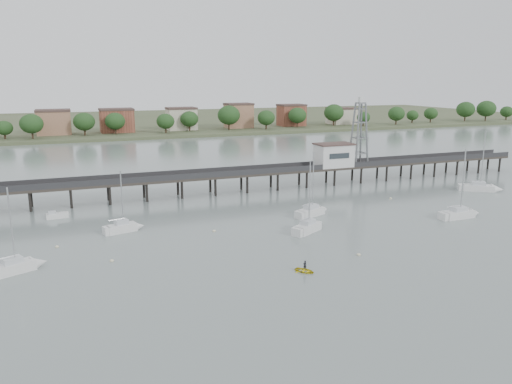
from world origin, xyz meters
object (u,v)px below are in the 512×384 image
(lattice_tower, at_px, (359,134))
(sailboat_c, at_px, (315,211))
(sailboat_b, at_px, (126,227))
(yellow_dinghy, at_px, (305,272))
(sailboat_e, at_px, (484,188))
(white_tender, at_px, (57,216))
(pier, at_px, (229,175))
(sailboat_d, at_px, (463,214))
(sailboat_f, at_px, (311,227))
(sailboat_a, at_px, (21,266))

(lattice_tower, xyz_separation_m, sailboat_c, (-22.78, -22.24, -10.45))
(sailboat_b, xyz_separation_m, yellow_dinghy, (18.61, -25.32, -0.66))
(sailboat_b, distance_m, sailboat_e, 75.08)
(sailboat_c, bearing_deg, white_tender, 139.65)
(pier, xyz_separation_m, sailboat_b, (-23.55, -20.33, -3.13))
(sailboat_e, bearing_deg, sailboat_c, -141.65)
(white_tender, bearing_deg, sailboat_c, -23.28)
(sailboat_d, bearing_deg, lattice_tower, 90.02)
(sailboat_c, xyz_separation_m, sailboat_b, (-32.28, 1.90, 0.01))
(lattice_tower, relative_size, sailboat_c, 1.31)
(sailboat_c, height_order, sailboat_d, sailboat_d)
(sailboat_c, relative_size, sailboat_e, 0.87)
(sailboat_f, bearing_deg, lattice_tower, 17.18)
(sailboat_c, distance_m, sailboat_d, 25.62)
(pier, relative_size, sailboat_b, 14.82)
(lattice_tower, distance_m, sailboat_a, 77.40)
(white_tender, bearing_deg, sailboat_b, -54.82)
(pier, relative_size, yellow_dinghy, 58.11)
(sailboat_f, height_order, yellow_dinghy, sailboat_f)
(sailboat_a, bearing_deg, sailboat_d, -24.85)
(sailboat_e, relative_size, white_tender, 3.64)
(sailboat_d, bearing_deg, sailboat_c, 154.27)
(lattice_tower, height_order, sailboat_b, lattice_tower)
(pier, xyz_separation_m, white_tender, (-33.84, -8.12, -3.36))
(sailboat_c, bearing_deg, sailboat_e, -16.85)
(sailboat_c, relative_size, sailboat_b, 1.17)
(pier, distance_m, yellow_dinghy, 46.08)
(white_tender, relative_size, yellow_dinghy, 1.45)
(sailboat_d, bearing_deg, sailboat_f, 173.90)
(sailboat_f, bearing_deg, yellow_dinghy, -150.17)
(sailboat_c, bearing_deg, sailboat_a, 170.53)
(lattice_tower, distance_m, white_tender, 66.70)
(pier, bearing_deg, sailboat_f, -82.95)
(lattice_tower, relative_size, sailboat_e, 1.14)
(sailboat_a, relative_size, sailboat_d, 0.89)
(sailboat_c, relative_size, sailboat_a, 1.05)
(sailboat_a, distance_m, yellow_dinghy, 35.47)
(pier, relative_size, sailboat_f, 12.88)
(sailboat_a, xyz_separation_m, sailboat_d, (69.86, -0.45, -0.01))
(pier, bearing_deg, lattice_tower, 0.00)
(lattice_tower, bearing_deg, pier, -180.00)
(sailboat_c, distance_m, sailboat_f, 9.57)
(sailboat_c, xyz_separation_m, sailboat_a, (-46.64, -10.37, 0.00))
(sailboat_b, relative_size, sailboat_f, 0.87)
(sailboat_d, bearing_deg, sailboat_e, 36.14)
(pier, distance_m, white_tender, 34.97)
(pier, height_order, sailboat_b, sailboat_b)
(sailboat_e, relative_size, sailboat_d, 1.08)
(lattice_tower, bearing_deg, yellow_dinghy, -128.60)
(sailboat_a, distance_m, sailboat_b, 18.90)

